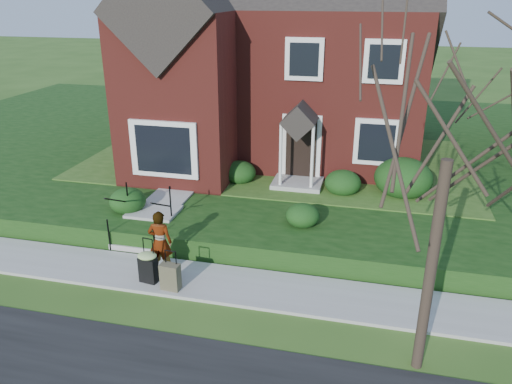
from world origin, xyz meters
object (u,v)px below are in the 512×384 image
(front_steps, at_px, (148,223))
(suitcase_black, at_px, (148,265))
(suitcase_olive, at_px, (170,277))
(woman, at_px, (160,242))
(tree_verge, at_px, (451,136))

(front_steps, height_order, suitcase_black, front_steps)
(suitcase_black, xyz_separation_m, suitcase_olive, (0.64, -0.18, -0.11))
(suitcase_olive, bearing_deg, woman, 131.34)
(suitcase_olive, bearing_deg, suitcase_black, 168.88)
(front_steps, xyz_separation_m, suitcase_olive, (1.68, -2.39, -0.07))
(suitcase_black, relative_size, suitcase_olive, 1.16)
(tree_verge, bearing_deg, woman, 161.90)
(front_steps, distance_m, tree_verge, 8.95)
(suitcase_black, bearing_deg, woman, 85.64)
(woman, bearing_deg, suitcase_black, 72.97)
(suitcase_black, xyz_separation_m, tree_verge, (6.10, -1.44, 3.95))
(woman, distance_m, suitcase_olive, 1.00)
(front_steps, relative_size, woman, 1.24)
(front_steps, xyz_separation_m, suitcase_black, (1.04, -2.21, 0.04))
(woman, bearing_deg, front_steps, -60.28)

